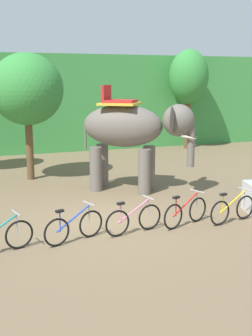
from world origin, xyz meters
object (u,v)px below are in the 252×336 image
at_px(tree_far_left, 189,78).
at_px(elephant, 132,130).
at_px(bike_pink, 134,219).
at_px(bike_yellow, 233,209).
at_px(bike_red, 186,212).
at_px(bike_blue, 74,227).
at_px(tree_left, 27,90).

distance_m(tree_far_left, elephant, 10.44).
relative_size(tree_far_left, elephant, 1.42).
xyz_separation_m(bike_pink, bike_yellow, (2.94, -0.13, 0.00)).
distance_m(tree_far_left, bike_red, 14.14).
bearing_deg(bike_blue, tree_far_left, 51.89).
bearing_deg(elephant, bike_blue, -126.46).
bearing_deg(tree_left, bike_yellow, -57.68).
relative_size(elephant, bike_yellow, 2.36).
relative_size(tree_left, tree_far_left, 0.89).
bearing_deg(tree_far_left, bike_blue, -128.11).
bearing_deg(tree_left, elephant, -43.57).
height_order(elephant, bike_pink, elephant).
height_order(bike_blue, bike_red, same).
xyz_separation_m(elephant, bike_blue, (-3.12, -4.22, -1.82)).
bearing_deg(tree_left, tree_far_left, 27.04).
bearing_deg(tree_far_left, bike_red, -117.91).
bearing_deg(tree_far_left, elephant, -128.95).
xyz_separation_m(tree_far_left, bike_blue, (-9.58, -12.21, -3.66)).
bearing_deg(bike_pink, bike_yellow, -2.58).
bearing_deg(bike_blue, bike_red, 2.51).
xyz_separation_m(tree_far_left, bike_pink, (-7.96, -12.15, -3.66)).
xyz_separation_m(tree_far_left, bike_yellow, (-5.02, -12.29, -3.66)).
bearing_deg(bike_red, bike_pink, -176.88).
xyz_separation_m(elephant, bike_red, (0.07, -4.08, -1.82)).
distance_m(tree_far_left, bike_yellow, 13.77).
bearing_deg(bike_yellow, bike_red, 170.97).
bearing_deg(bike_pink, bike_red, 3.12).
distance_m(elephant, bike_yellow, 4.88).
distance_m(tree_left, bike_red, 8.47).
distance_m(tree_left, bike_blue, 7.94).
bearing_deg(bike_blue, tree_left, 90.74).
distance_m(elephant, bike_pink, 4.79).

